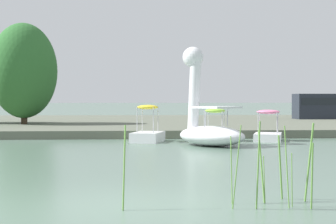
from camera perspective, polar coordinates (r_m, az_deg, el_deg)
The scene contains 9 objects.
ground_plane at distance 9.97m, azimuth -5.11°, elevation -9.64°, with size 643.87×643.87×0.00m, color #567060.
shore_bank_far at distance 39.84m, azimuth -4.31°, elevation -1.15°, with size 129.92×26.87×0.40m, color #5B6051.
swan_boat at distance 22.70m, azimuth 4.13°, elevation -0.98°, with size 3.47×3.76×4.13m.
pedal_boat_yellow at distance 24.72m, azimuth -2.11°, elevation -2.06°, with size 1.70×2.31×1.66m.
pedal_boat_lime at distance 25.19m, azimuth 4.88°, elevation -2.11°, with size 1.72×2.50×1.49m.
pedal_boat_pink at distance 25.67m, azimuth 10.30°, elevation -2.00°, with size 1.72×2.24×1.43m.
tree_willow_near_path at distance 35.07m, azimuth -14.68°, elevation 4.15°, with size 5.38×5.83×6.21m.
parked_van at distance 44.41m, azimuth 15.73°, elevation 0.67°, with size 4.46×1.91×1.95m.
reed_clump_foreground at distance 10.00m, azimuth 9.65°, elevation -5.70°, with size 3.49×1.13×1.53m.
Camera 1 is at (0.19, -9.79, 1.89)m, focal length 58.94 mm.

